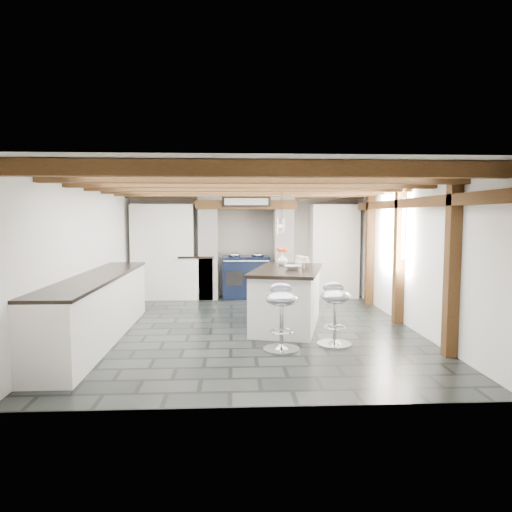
{
  "coord_description": "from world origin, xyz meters",
  "views": [
    {
      "loc": [
        -0.28,
        -7.05,
        1.75
      ],
      "look_at": [
        0.1,
        0.4,
        1.1
      ],
      "focal_mm": 32.0,
      "sensor_mm": 36.0,
      "label": 1
    }
  ],
  "objects_px": {
    "kitchen_island": "(287,297)",
    "bar_stool_near": "(335,307)",
    "range_cooker": "(246,276)",
    "bar_stool_far": "(282,309)"
  },
  "relations": [
    {
      "from": "kitchen_island",
      "to": "bar_stool_near",
      "type": "xyz_separation_m",
      "value": [
        0.52,
        -1.11,
        0.06
      ]
    },
    {
      "from": "range_cooker",
      "to": "bar_stool_far",
      "type": "bearing_deg",
      "value": -84.9
    },
    {
      "from": "kitchen_island",
      "to": "bar_stool_far",
      "type": "bearing_deg",
      "value": -85.4
    },
    {
      "from": "kitchen_island",
      "to": "bar_stool_far",
      "type": "height_order",
      "value": "kitchen_island"
    },
    {
      "from": "range_cooker",
      "to": "bar_stool_near",
      "type": "height_order",
      "value": "range_cooker"
    },
    {
      "from": "range_cooker",
      "to": "bar_stool_far",
      "type": "relative_size",
      "value": 1.14
    },
    {
      "from": "range_cooker",
      "to": "bar_stool_far",
      "type": "xyz_separation_m",
      "value": [
        0.35,
        -3.91,
        0.08
      ]
    },
    {
      "from": "bar_stool_near",
      "to": "bar_stool_far",
      "type": "distance_m",
      "value": 0.77
    },
    {
      "from": "bar_stool_near",
      "to": "range_cooker",
      "type": "bearing_deg",
      "value": 114.83
    },
    {
      "from": "bar_stool_far",
      "to": "range_cooker",
      "type": "bearing_deg",
      "value": 97.03
    }
  ]
}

